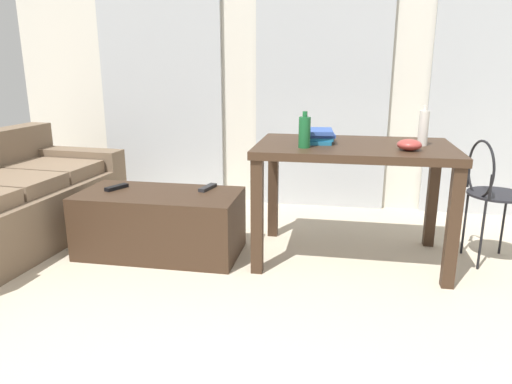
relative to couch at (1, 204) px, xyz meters
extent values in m
plane|color=beige|center=(2.20, -0.50, -0.30)|extent=(7.47, 7.47, 0.00)
cube|color=silver|center=(2.20, 1.45, 1.05)|extent=(5.78, 0.10, 2.70)
cube|color=#B2B7BC|center=(0.72, 1.37, 0.93)|extent=(1.16, 0.03, 2.46)
cube|color=#B2B7BC|center=(2.20, 1.37, 0.93)|extent=(1.16, 0.03, 2.46)
cube|color=#B2B7BC|center=(3.68, 1.37, 0.93)|extent=(1.16, 0.03, 2.46)
cube|color=brown|center=(0.04, 0.00, -0.09)|extent=(1.04, 1.86, 0.41)
cube|color=brown|center=(0.10, 0.80, 0.19)|extent=(0.92, 0.27, 0.16)
cube|color=#7D664F|center=(0.13, 0.46, 0.16)|extent=(0.70, 0.49, 0.10)
cube|color=#7D664F|center=(0.09, -0.01, 0.16)|extent=(0.70, 0.49, 0.10)
cube|color=#382619|center=(1.20, 0.03, -0.08)|extent=(1.09, 0.54, 0.43)
cube|color=#382619|center=(2.47, 0.18, 0.45)|extent=(1.24, 0.77, 0.05)
cube|color=#382619|center=(1.91, -0.16, 0.07)|extent=(0.07, 0.07, 0.73)
cube|color=#382619|center=(3.04, -0.16, 0.07)|extent=(0.07, 0.07, 0.73)
cube|color=#382619|center=(1.91, 0.51, 0.07)|extent=(0.07, 0.07, 0.73)
cube|color=#382619|center=(3.04, 0.51, 0.07)|extent=(0.07, 0.07, 0.73)
cylinder|color=black|center=(3.39, 0.29, 0.16)|extent=(0.37, 0.37, 0.02)
cylinder|color=black|center=(3.50, 0.44, -0.07)|extent=(0.02, 0.02, 0.45)
cylinder|color=black|center=(3.29, 0.14, -0.07)|extent=(0.02, 0.02, 0.45)
cylinder|color=black|center=(3.25, 0.39, -0.07)|extent=(0.02, 0.02, 0.45)
torus|color=black|center=(3.27, 0.26, 0.33)|extent=(0.08, 0.37, 0.37)
cylinder|color=black|center=(3.29, 0.11, 0.25)|extent=(0.02, 0.02, 0.16)
cylinder|color=black|center=(3.24, 0.42, 0.25)|extent=(0.02, 0.02, 0.16)
cylinder|color=#195B2D|center=(2.17, 0.00, 0.57)|extent=(0.07, 0.07, 0.19)
cylinder|color=#195B2D|center=(2.17, 0.00, 0.68)|extent=(0.03, 0.03, 0.03)
cylinder|color=beige|center=(2.89, 0.21, 0.59)|extent=(0.06, 0.06, 0.22)
cylinder|color=beige|center=(2.89, 0.21, 0.71)|extent=(0.03, 0.03, 0.03)
ellipsoid|color=#9E3833|center=(2.79, 0.02, 0.51)|extent=(0.14, 0.14, 0.07)
cube|color=#1E668C|center=(2.25, 0.20, 0.49)|extent=(0.17, 0.24, 0.02)
cube|color=#1E668C|center=(2.24, 0.21, 0.51)|extent=(0.22, 0.21, 0.02)
cube|color=#33519E|center=(2.25, 0.22, 0.53)|extent=(0.21, 0.25, 0.02)
cube|color=#33519E|center=(2.25, 0.20, 0.55)|extent=(0.19, 0.26, 0.02)
cube|color=#9EA0A5|center=(2.85, 0.33, 0.48)|extent=(0.06, 0.07, 0.00)
torus|color=#3372B2|center=(2.82, 0.38, 0.48)|extent=(0.03, 0.03, 0.00)
cube|color=#9EA0A5|center=(2.83, 0.33, 0.48)|extent=(0.02, 0.08, 0.00)
torus|color=#3372B2|center=(2.82, 0.38, 0.48)|extent=(0.03, 0.03, 0.00)
cube|color=#232326|center=(1.50, 0.18, 0.15)|extent=(0.09, 0.19, 0.02)
cube|color=black|center=(0.87, 0.07, 0.15)|extent=(0.11, 0.18, 0.03)
camera|label=1|loc=(2.40, -2.86, 0.98)|focal=33.11mm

